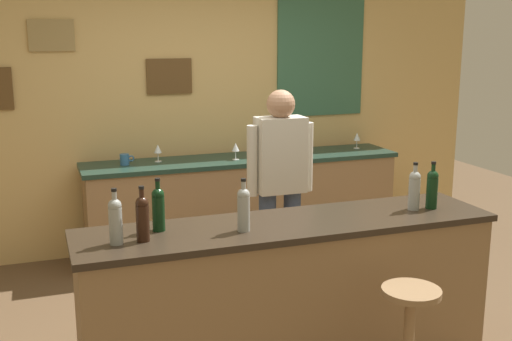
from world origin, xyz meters
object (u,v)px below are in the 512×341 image
wine_bottle_e (414,189)px  bartender (280,182)px  wine_glass_b (236,148)px  wine_glass_c (277,144)px  wine_bottle_b (143,217)px  wine_glass_d (357,137)px  wine_bottle_c (158,208)px  wine_bottle_f (432,188)px  bar_stool (409,327)px  wine_bottle_a (115,220)px  coffee_mug (125,159)px  wine_glass_a (158,149)px  wine_bottle_d (244,208)px

wine_bottle_e → bartender: bearing=120.4°
wine_bottle_e → wine_glass_b: (-0.55, 1.99, -0.05)m
wine_glass_c → wine_bottle_b: bearing=-127.6°
wine_bottle_b → wine_glass_d: size_ratio=1.97×
wine_bottle_c → wine_bottle_f: bearing=-4.3°
bartender → wine_glass_b: bartender is taller
bar_stool → wine_bottle_f: size_ratio=2.22×
wine_bottle_a → wine_bottle_c: (0.26, 0.15, 0.00)m
bar_stool → wine_glass_d: size_ratio=4.39×
wine_bottle_c → wine_bottle_b: bearing=-127.2°
bartender → wine_bottle_e: 1.08m
coffee_mug → wine_bottle_b: bearing=-95.5°
wine_bottle_c → wine_glass_a: wine_bottle_c is taller
wine_bottle_a → bartender: bearing=36.1°
bartender → coffee_mug: bartender is taller
bartender → wine_glass_a: 1.39m
wine_bottle_a → wine_bottle_d: (0.71, -0.01, 0.00)m
bartender → wine_bottle_d: bartender is taller
wine_glass_a → wine_glass_c: same height
wine_bottle_c → wine_glass_d: (2.37, 2.01, -0.05)m
wine_bottle_d → wine_glass_b: bearing=73.4°
wine_glass_b → coffee_mug: 0.98m
wine_bottle_f → wine_glass_c: 2.07m
wine_bottle_e → wine_glass_c: (-0.13, 2.03, -0.05)m
wine_bottle_d → wine_glass_d: (1.91, 2.18, -0.05)m
wine_bottle_a → wine_bottle_d: 0.71m
wine_bottle_c → wine_bottle_a: bearing=-149.3°
wine_bottle_f → wine_bottle_a: bearing=-179.3°
wine_bottle_e → wine_glass_c: 2.04m
wine_bottle_f → wine_glass_d: bearing=73.5°
wine_bottle_d → wine_bottle_f: (1.28, 0.04, 0.00)m
bartender → wine_bottle_f: bartender is taller
bar_stool → wine_bottle_d: size_ratio=2.22×
wine_bottle_a → wine_glass_b: size_ratio=1.97×
wine_glass_b → wine_glass_c: same height
wine_bottle_d → coffee_mug: (-0.36, 2.16, -0.11)m
bartender → wine_glass_d: (1.30, 1.20, 0.07)m
wine_bottle_b → wine_glass_b: wine_bottle_b is taller
wine_bottle_a → wine_bottle_b: 0.14m
wine_bottle_b → wine_bottle_c: size_ratio=1.00×
wine_bottle_d → wine_glass_d: 2.90m
bartender → wine_glass_b: bearing=90.3°
bar_stool → wine_glass_b: 2.66m
wine_glass_b → coffee_mug: bearing=173.4°
wine_bottle_f → wine_glass_c: wine_bottle_f is taller
wine_bottle_c → wine_glass_a: 2.06m
bar_stool → wine_glass_d: bearing=67.2°
wine_bottle_d → wine_bottle_e: size_ratio=1.00×
wine_bottle_e → wine_bottle_f: size_ratio=1.00×
wine_bottle_e → wine_glass_a: (-1.22, 2.14, -0.05)m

